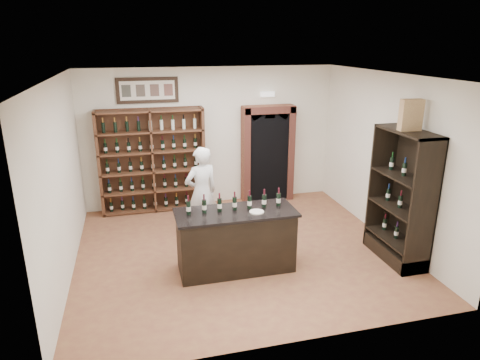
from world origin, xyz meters
name	(u,v)px	position (x,y,z in m)	size (l,w,h in m)	color
floor	(239,250)	(0.00, 0.00, 0.00)	(5.50, 5.50, 0.00)	olive
ceiling	(239,76)	(0.00, 0.00, 3.00)	(5.50, 5.50, 0.00)	white
wall_back	(211,137)	(0.00, 2.50, 1.50)	(5.50, 0.04, 3.00)	white
wall_left	(61,182)	(-2.75, 0.00, 1.50)	(0.04, 5.00, 3.00)	white
wall_right	(387,158)	(2.75, 0.00, 1.50)	(0.04, 5.00, 3.00)	white
wine_shelf	(152,161)	(-1.30, 2.33, 1.10)	(2.20, 0.38, 2.20)	#4E2F1A
framed_picture	(147,90)	(-1.30, 2.47, 2.55)	(1.25, 0.04, 0.52)	black
arched_doorway	(268,152)	(1.25, 2.33, 1.14)	(1.17, 0.35, 2.17)	black
emergency_light	(267,94)	(1.25, 2.42, 2.40)	(0.30, 0.10, 0.10)	white
tasting_counter	(236,241)	(-0.20, -0.60, 0.49)	(1.88, 0.78, 1.00)	black
counter_bottle_0	(189,208)	(-0.92, -0.53, 1.11)	(0.07, 0.07, 0.30)	black
counter_bottle_1	(204,206)	(-0.68, -0.53, 1.11)	(0.07, 0.07, 0.30)	black
counter_bottle_2	(220,205)	(-0.44, -0.53, 1.11)	(0.07, 0.07, 0.30)	black
counter_bottle_3	(235,203)	(-0.20, -0.53, 1.11)	(0.07, 0.07, 0.30)	black
counter_bottle_4	(250,202)	(0.04, -0.53, 1.11)	(0.07, 0.07, 0.30)	black
counter_bottle_5	(264,201)	(0.28, -0.53, 1.11)	(0.07, 0.07, 0.30)	black
counter_bottle_6	(279,199)	(0.52, -0.53, 1.11)	(0.07, 0.07, 0.30)	black
side_cabinet	(400,216)	(2.52, -0.90, 0.75)	(0.48, 1.20, 2.20)	black
shopkeeper	(202,193)	(-0.52, 0.74, 0.86)	(0.63, 0.41, 1.73)	white
plate	(257,212)	(0.10, -0.72, 1.01)	(0.22, 0.22, 0.02)	beige
wine_crate	(411,115)	(2.47, -0.92, 2.44)	(0.34, 0.14, 0.48)	tan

